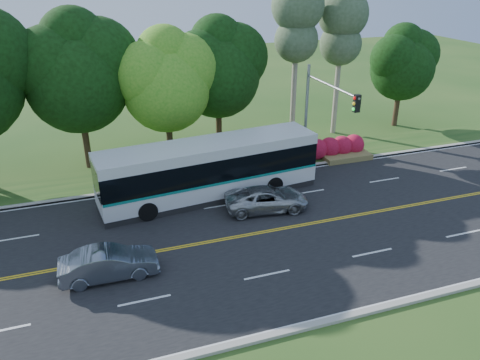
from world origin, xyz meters
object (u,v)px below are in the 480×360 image
object	(u,v)px
traffic_signal	(320,108)
suv	(267,199)
sedan	(109,263)
transit_bus	(210,170)

from	to	relation	value
traffic_signal	suv	xyz separation A→B (m)	(-4.71, -3.10, -3.99)
sedan	transit_bus	bearing A→B (deg)	-44.63
traffic_signal	sedan	xyz separation A→B (m)	(-13.69, -6.76, -3.95)
sedan	suv	distance (m)	9.69
sedan	suv	world-z (taller)	sedan
traffic_signal	transit_bus	size ratio (longest dim) A/B	0.53
traffic_signal	transit_bus	distance (m)	7.90
traffic_signal	sedan	world-z (taller)	traffic_signal
transit_bus	suv	xyz separation A→B (m)	(2.60, -2.64, -1.03)
sedan	suv	bearing A→B (deg)	-67.10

